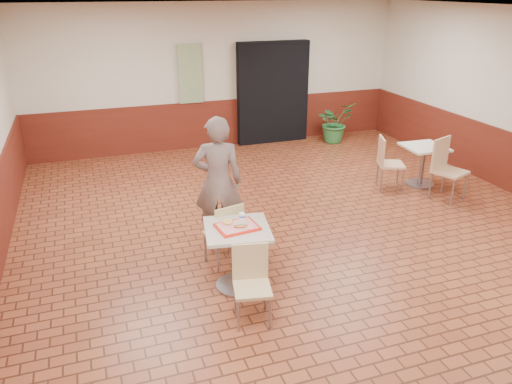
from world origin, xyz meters
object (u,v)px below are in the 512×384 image
object	(u,v)px
paper_cup	(242,216)
long_john_donut	(241,225)
chair_main_front	(251,279)
potted_plant	(335,122)
chair_main_back	(226,232)
serving_tray	(237,227)
second_table	(423,159)
chair_second_front	(446,166)
customer	(218,182)
chair_second_left	(387,160)
ring_donut	(227,222)
main_table	(237,247)

from	to	relation	value
paper_cup	long_john_donut	bearing A→B (deg)	-111.72
chair_main_front	potted_plant	size ratio (longest dim) A/B	0.92
chair_main_back	potted_plant	world-z (taller)	potted_plant
chair_main_front	serving_tray	bearing A→B (deg)	97.83
paper_cup	second_table	bearing A→B (deg)	25.82
long_john_donut	paper_cup	bearing A→B (deg)	68.28
chair_main_back	chair_main_front	bearing A→B (deg)	74.31
serving_tray	long_john_donut	distance (m)	0.07
paper_cup	chair_second_front	bearing A→B (deg)	18.29
customer	chair_second_left	bearing A→B (deg)	-149.27
potted_plant	ring_donut	bearing A→B (deg)	-128.99
chair_main_front	customer	world-z (taller)	customer
main_table	serving_tray	world-z (taller)	serving_tray
customer	chair_second_front	xyz separation A→B (m)	(3.92, 0.28, -0.33)
chair_main_back	main_table	bearing A→B (deg)	76.30
main_table	chair_main_front	world-z (taller)	chair_main_front
customer	ring_donut	bearing A→B (deg)	94.62
chair_second_left	chair_second_front	distance (m)	0.96
chair_main_back	paper_cup	distance (m)	0.52
ring_donut	paper_cup	distance (m)	0.19
main_table	long_john_donut	bearing A→B (deg)	-57.21
long_john_donut	chair_second_left	xyz separation A→B (m)	(3.32, 2.16, -0.30)
ring_donut	second_table	distance (m)	4.56
long_john_donut	second_table	size ratio (longest dim) A/B	0.23
second_table	chair_second_front	size ratio (longest dim) A/B	0.71
chair_second_front	serving_tray	bearing A→B (deg)	178.62
chair_main_front	long_john_donut	size ratio (longest dim) A/B	5.12
chair_main_front	ring_donut	bearing A→B (deg)	105.16
serving_tray	long_john_donut	bearing A→B (deg)	-57.21
serving_tray	ring_donut	distance (m)	0.13
serving_tray	second_table	bearing A→B (deg)	26.72
chair_main_back	customer	xyz separation A→B (m)	(0.09, 0.65, 0.41)
long_john_donut	paper_cup	size ratio (longest dim) A/B	1.87
ring_donut	second_table	size ratio (longest dim) A/B	0.16
chair_main_front	chair_second_left	xyz separation A→B (m)	(3.39, 2.72, 0.05)
paper_cup	chair_main_front	bearing A→B (deg)	-100.56
main_table	chair_second_front	size ratio (longest dim) A/B	0.76
customer	second_table	bearing A→B (deg)	-153.12
serving_tray	long_john_donut	xyz separation A→B (m)	(0.03, -0.05, 0.04)
chair_second_left	main_table	bearing A→B (deg)	143.16
chair_second_front	long_john_donut	bearing A→B (deg)	179.34
paper_cup	chair_second_left	distance (m)	3.82
long_john_donut	potted_plant	size ratio (longest dim) A/B	0.18
chair_main_back	customer	bearing A→B (deg)	-111.68
chair_main_front	potted_plant	distance (m)	6.73
long_john_donut	serving_tray	bearing A→B (deg)	122.79
chair_second_left	chair_second_front	size ratio (longest dim) A/B	0.91
chair_second_front	potted_plant	bearing A→B (deg)	72.43
ring_donut	second_table	bearing A→B (deg)	25.14
chair_main_front	long_john_donut	world-z (taller)	long_john_donut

